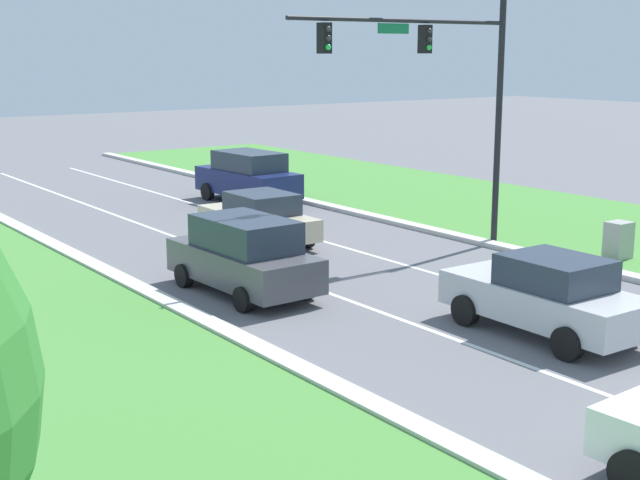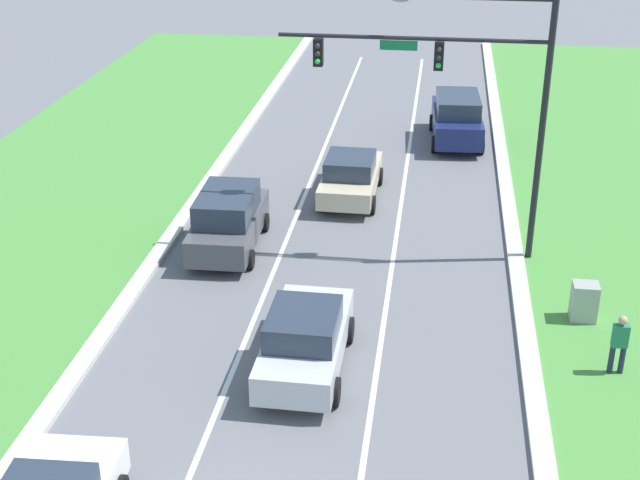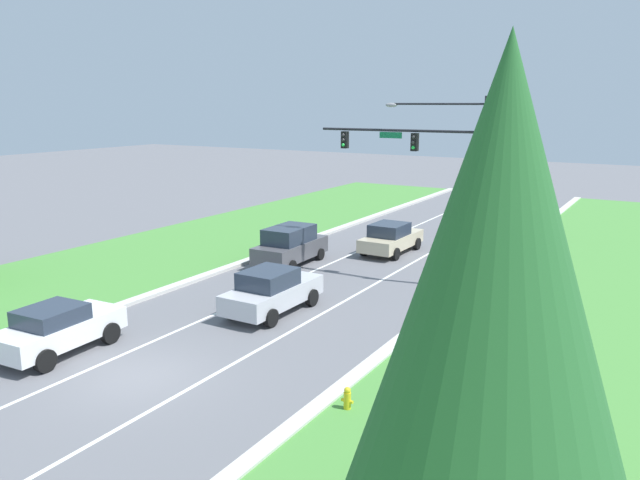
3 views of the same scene
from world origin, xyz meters
name	(u,v)px [view 3 (image 3 of 3)]	position (x,y,z in m)	size (l,w,h in m)	color
ground_plane	(140,377)	(0.00, 0.00, 0.00)	(160.00, 160.00, 0.00)	slate
curb_strip_right	(298,423)	(5.65, 0.00, 0.07)	(0.50, 90.00, 0.15)	beige
curb_strip_left	(23,340)	(-5.65, 0.00, 0.07)	(0.50, 90.00, 0.15)	beige
lane_stripe_inner_left	(99,365)	(-1.80, 0.00, 0.00)	(0.14, 81.00, 0.01)	white
lane_stripe_inner_right	(185,391)	(1.80, 0.00, 0.00)	(0.14, 81.00, 0.01)	white
traffic_signal_mast	(434,161)	(3.82, 14.19, 5.57)	(8.01, 0.41, 8.39)	black
white_sedan	(58,328)	(-3.75, 0.04, 0.84)	(2.21, 4.38, 1.63)	white
champagne_sedan	(391,238)	(-0.10, 18.54, 0.84)	(2.16, 4.65, 1.68)	beige
navy_suv	(496,220)	(3.75, 25.56, 1.07)	(2.38, 5.05, 2.09)	navy
graphite_suv	(290,245)	(-3.54, 13.70, 0.99)	(2.20, 4.70, 1.96)	#4C4C51
silver_sedan	(272,291)	(0.01, 6.96, 0.89)	(2.11, 4.65, 1.77)	silver
utility_cabinet	(479,304)	(7.23, 10.39, 0.58)	(0.70, 0.60, 1.16)	#9E9E99
pedestrian	(470,317)	(7.71, 7.77, 0.94)	(0.40, 0.24, 1.69)	#232842
fire_hydrant	(347,400)	(6.39, 1.31, 0.34)	(0.34, 0.20, 0.70)	gold
conifer_near_right_tree	(496,298)	(11.50, -4.07, 5.50)	(4.41, 4.41, 9.04)	brown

